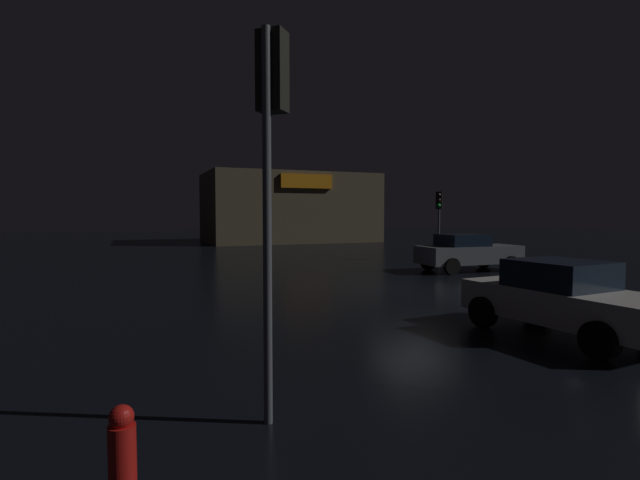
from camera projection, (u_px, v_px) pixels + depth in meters
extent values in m
plane|color=black|center=(414.00, 290.00, 15.33)|extent=(120.00, 120.00, 0.00)
cube|color=brown|center=(289.00, 208.00, 42.13)|extent=(14.56, 8.43, 5.99)
cube|color=orange|center=(307.00, 181.00, 37.99)|extent=(4.38, 0.24, 1.14)
cylinder|color=#595B60|center=(267.00, 229.00, 5.44)|extent=(0.10, 0.10, 4.58)
cube|color=black|center=(272.00, 72.00, 5.48)|extent=(0.41, 0.41, 0.93)
sphere|color=red|center=(278.00, 52.00, 5.61)|extent=(0.20, 0.20, 0.20)
sphere|color=black|center=(278.00, 76.00, 5.63)|extent=(0.20, 0.20, 0.20)
sphere|color=black|center=(278.00, 99.00, 5.65)|extent=(0.20, 0.20, 0.20)
cylinder|color=#595B60|center=(439.00, 226.00, 25.17)|extent=(0.11, 0.11, 3.65)
cube|color=black|center=(439.00, 200.00, 24.95)|extent=(0.41, 0.41, 0.92)
sphere|color=black|center=(439.00, 195.00, 24.78)|extent=(0.20, 0.20, 0.20)
sphere|color=black|center=(439.00, 200.00, 24.80)|extent=(0.20, 0.20, 0.20)
sphere|color=#19D13F|center=(439.00, 205.00, 24.81)|extent=(0.20, 0.20, 0.20)
cube|color=silver|center=(564.00, 304.00, 9.49)|extent=(2.04, 4.06, 0.64)
cube|color=black|center=(560.00, 274.00, 9.56)|extent=(1.69, 1.79, 0.55)
cylinder|color=black|center=(599.00, 340.00, 7.95)|extent=(0.27, 0.68, 0.66)
cylinder|color=black|center=(538.00, 305.00, 11.06)|extent=(0.27, 0.68, 0.66)
cylinder|color=black|center=(483.00, 312.00, 10.27)|extent=(0.27, 0.68, 0.66)
cube|color=slate|center=(469.00, 254.00, 20.35)|extent=(4.53, 2.01, 0.75)
cube|color=black|center=(462.00, 240.00, 20.20)|extent=(1.97, 1.69, 0.50)
cylinder|color=black|center=(484.00, 260.00, 21.68)|extent=(0.70, 0.26, 0.69)
cylinder|color=black|center=(511.00, 264.00, 20.02)|extent=(0.70, 0.26, 0.69)
cylinder|color=black|center=(428.00, 262.00, 20.73)|extent=(0.70, 0.26, 0.69)
cylinder|color=black|center=(452.00, 266.00, 19.07)|extent=(0.70, 0.26, 0.69)
cylinder|color=red|center=(123.00, 471.00, 3.81)|extent=(0.22, 0.22, 0.77)
sphere|color=red|center=(121.00, 417.00, 3.79)|extent=(0.20, 0.20, 0.20)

